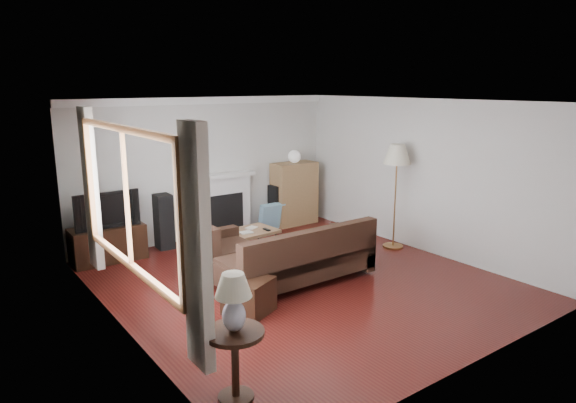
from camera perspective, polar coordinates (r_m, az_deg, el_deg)
room at (r=6.98m, az=1.45°, el=0.75°), size 5.10×5.60×2.54m
window at (r=5.60m, az=-17.50°, el=0.24°), size 0.12×2.74×1.54m
curtain_near at (r=4.29m, az=-10.09°, el=-5.24°), size 0.10×0.35×2.10m
curtain_far at (r=7.08m, az=-21.04°, el=1.29°), size 0.10×0.35×2.10m
fireplace at (r=9.38m, az=-7.71°, el=-0.41°), size 1.40×0.26×1.15m
tv_stand at (r=8.55m, az=-19.37°, el=-4.44°), size 1.11×0.50×0.55m
television at (r=8.40m, az=-19.66°, el=-0.78°), size 0.99×0.13×0.57m
speaker_left at (r=8.87m, az=-13.64°, el=-2.17°), size 0.27×0.32×0.93m
speaker_right at (r=9.96m, az=-1.27°, el=-0.49°), size 0.25×0.29×0.82m
bookshelf at (r=10.11m, az=0.70°, el=0.90°), size 0.89×0.42×1.22m
globe_lamp at (r=9.98m, az=0.72°, el=5.03°), size 0.24×0.24×0.24m
sectional_sofa at (r=7.17m, az=1.01°, el=-6.03°), size 2.43×1.77×0.78m
coffee_table at (r=8.26m, az=-4.97°, el=-4.79°), size 1.14×0.68×0.43m
footstool at (r=6.36m, az=-4.38°, el=-10.37°), size 0.67×0.67×0.42m
floor_lamp at (r=8.75m, az=11.83°, el=0.52°), size 0.50×0.50×1.76m
side_table at (r=4.73m, az=-5.88°, el=-17.61°), size 0.52×0.52×0.65m
table_lamp at (r=4.46m, az=-6.06°, el=-11.13°), size 0.32×0.32×0.51m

